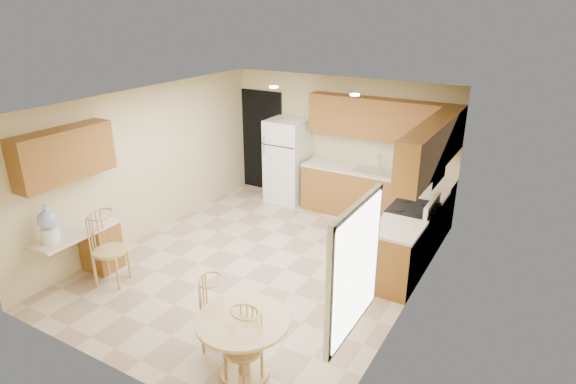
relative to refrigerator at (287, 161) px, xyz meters
The scene contains 30 objects.
floor 2.71m from the refrigerator, 68.40° to the right, with size 5.50×5.50×0.00m, color tan.
ceiling 3.07m from the refrigerator, 68.40° to the right, with size 4.50×5.50×0.02m, color white.
wall_back 1.10m from the refrigerator, 20.23° to the left, with size 4.50×0.02×2.50m, color #C8B887.
wall_front 5.25m from the refrigerator, 79.55° to the right, with size 4.50×0.02×2.50m, color #C8B887.
wall_left 2.76m from the refrigerator, 118.44° to the right, with size 0.02×5.50×2.50m, color #C8B887.
wall_right 4.02m from the refrigerator, 36.87° to the right, with size 0.02×5.50×2.50m, color #C8B887.
doorway 0.89m from the refrigerator, 157.27° to the left, with size 0.90×0.02×2.10m, color black.
base_cab_back 1.87m from the refrigerator, ahead, with size 2.75×0.60×0.87m, color #915D25.
counter_back 1.83m from the refrigerator, ahead, with size 2.75×0.63×0.04m, color beige.
base_cab_right_a 2.98m from the refrigerator, 10.64° to the right, with size 0.60×0.59×0.87m, color #915D25.
counter_right_a 2.95m from the refrigerator, 10.64° to the right, with size 0.63×0.59×0.04m, color beige.
base_cab_right_b 3.54m from the refrigerator, 34.59° to the right, with size 0.60×0.80×0.87m, color #915D25.
counter_right_b 3.52m from the refrigerator, 34.59° to the right, with size 0.63×0.80×0.04m, color beige.
upper_cab_back 2.10m from the refrigerator, ahead, with size 2.75×0.33×0.70m, color #915D25.
upper_cab_right 3.42m from the refrigerator, 21.41° to the right, with size 0.33×2.42×0.70m, color #915D25.
upper_cab_left 4.28m from the refrigerator, 105.84° to the right, with size 0.33×1.40×0.70m, color #915D25.
sink 1.80m from the refrigerator, ahead, with size 0.78×0.44×0.01m, color silver.
range_hood 3.25m from the refrigerator, 22.46° to the right, with size 0.50×0.76×0.14m, color silver.
desk_pedestal 3.89m from the refrigerator, 105.76° to the right, with size 0.48×0.42×0.72m, color #915D25.
desk_top 4.23m from the refrigerator, 104.36° to the right, with size 0.50×1.20×0.04m, color beige.
window 5.35m from the refrigerator, 53.21° to the right, with size 0.06×1.12×1.30m.
can_light_a 2.09m from the refrigerator, 69.44° to the right, with size 0.14×0.14×0.02m, color white.
can_light_b 2.76m from the refrigerator, 32.96° to the right, with size 0.14×0.14×0.02m, color white.
refrigerator is the anchor object (origin of this frame).
stove 3.14m from the refrigerator, 22.99° to the right, with size 0.65×0.76×1.09m.
dining_table 4.99m from the refrigerator, 65.17° to the right, with size 0.98×0.98×0.73m.
chair_table_a 4.63m from the refrigerator, 70.50° to the right, with size 0.39×0.50×0.89m.
chair_table_b 5.16m from the refrigerator, 65.41° to the right, with size 0.38×0.38×0.85m.
chair_desk 4.08m from the refrigerator, 98.47° to the right, with size 0.47×0.61×1.06m.
water_crock 4.58m from the refrigerator, 103.25° to the right, with size 0.25×0.25×0.53m.
Camera 1 is at (3.60, -5.44, 3.74)m, focal length 30.00 mm.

